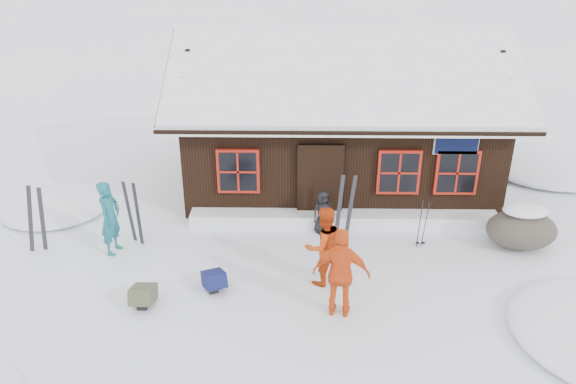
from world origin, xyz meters
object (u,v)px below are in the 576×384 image
object	(u,v)px
skier_orange_right	(341,273)
skier_teal	(110,218)
skier_crouched	(323,212)
boulder	(522,228)
backpack_blue	(214,282)
backpack_olive	(144,298)
ski_pair_left	(36,220)
ski_poles	(422,225)
skier_orange_left	(324,246)

from	to	relation	value
skier_orange_right	skier_teal	bearing A→B (deg)	-14.89
skier_crouched	boulder	size ratio (longest dim) A/B	0.69
backpack_blue	skier_crouched	bearing A→B (deg)	23.34
backpack_olive	ski_pair_left	bearing A→B (deg)	144.73
skier_crouched	backpack_blue	size ratio (longest dim) A/B	1.95
ski_pair_left	ski_poles	bearing A→B (deg)	4.14
skier_orange_right	backpack_blue	distance (m)	2.73
skier_teal	skier_crouched	size ratio (longest dim) A/B	1.59
skier_teal	boulder	world-z (taller)	skier_teal
skier_orange_left	skier_crouched	xyz separation A→B (m)	(0.08, 2.14, -0.31)
skier_teal	boulder	distance (m)	9.33
ski_pair_left	backpack_blue	bearing A→B (deg)	-17.46
backpack_olive	skier_orange_right	bearing A→B (deg)	-3.27
ski_pair_left	skier_teal	bearing A→B (deg)	0.96
skier_orange_right	backpack_olive	size ratio (longest dim) A/B	3.13
skier_teal	ski_pair_left	distance (m)	1.69
boulder	backpack_olive	distance (m)	8.49
backpack_blue	ski_poles	bearing A→B (deg)	-1.49
ski_pair_left	backpack_olive	distance (m)	3.55
skier_crouched	ski_pair_left	distance (m)	6.54
ski_poles	backpack_olive	distance (m)	6.33
boulder	ski_poles	distance (m)	2.28
skier_orange_right	skier_crouched	xyz separation A→B (m)	(-0.21, 3.20, -0.36)
ski_poles	backpack_blue	world-z (taller)	ski_poles
skier_teal	ski_poles	world-z (taller)	skier_teal
skier_orange_left	backpack_blue	bearing A→B (deg)	-18.06
ski_poles	backpack_blue	size ratio (longest dim) A/B	2.13
skier_crouched	ski_pair_left	xyz separation A→B (m)	(-6.46, -0.96, 0.23)
skier_crouched	backpack_blue	world-z (taller)	skier_crouched
boulder	ski_poles	size ratio (longest dim) A/B	1.33
skier_teal	skier_orange_right	xyz separation A→B (m)	(4.99, -2.21, 0.04)
skier_orange_right	skier_crouched	distance (m)	3.23
ski_pair_left	backpack_olive	size ratio (longest dim) A/B	2.86
skier_teal	backpack_olive	bearing A→B (deg)	-138.52
skier_orange_right	boulder	world-z (taller)	skier_orange_right
ski_poles	backpack_blue	xyz separation A→B (m)	(-4.55, -1.81, -0.41)
skier_teal	boulder	xyz separation A→B (m)	(9.31, 0.39, -0.40)
backpack_olive	ski_poles	bearing A→B (deg)	22.01
skier_orange_right	backpack_blue	world-z (taller)	skier_orange_right
skier_crouched	backpack_blue	bearing A→B (deg)	-158.79
backpack_blue	ski_pair_left	bearing A→B (deg)	137.55
boulder	skier_orange_right	bearing A→B (deg)	-148.92
skier_orange_left	skier_orange_right	distance (m)	1.10
skier_teal	backpack_olive	world-z (taller)	skier_teal
backpack_blue	skier_teal	bearing A→B (deg)	126.85
skier_crouched	boulder	xyz separation A→B (m)	(4.53, -0.60, -0.08)
skier_teal	ski_pair_left	xyz separation A→B (m)	(-1.68, 0.03, -0.09)
skier_crouched	ski_pair_left	bearing A→B (deg)	163.22
skier_crouched	boulder	bearing A→B (deg)	-32.76
boulder	ski_pair_left	xyz separation A→B (m)	(-10.99, -0.37, 0.31)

